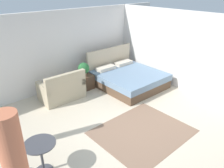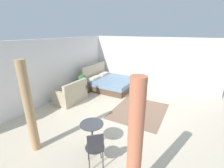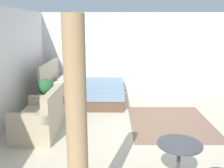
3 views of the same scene
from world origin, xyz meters
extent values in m
cube|color=beige|center=(0.00, 0.00, -0.01)|extent=(9.36, 9.60, 0.02)
cube|color=silver|center=(0.00, 3.30, 1.30)|extent=(9.36, 0.12, 2.60)
cube|color=silver|center=(3.18, 0.00, 1.30)|extent=(0.12, 6.60, 2.60)
cube|color=#7F604C|center=(0.24, -0.40, 0.00)|extent=(2.23, 1.86, 0.01)
cube|color=brown|center=(1.91, 1.70, 0.15)|extent=(2.02, 2.14, 0.29)
cube|color=slate|center=(1.91, 1.70, 0.40)|extent=(2.06, 2.18, 0.21)
cube|color=tan|center=(1.93, 2.79, 0.59)|extent=(2.05, 0.09, 1.18)
cube|color=beige|center=(1.49, 2.48, 0.57)|extent=(0.72, 0.33, 0.12)
cube|color=beige|center=(2.36, 2.47, 0.57)|extent=(0.72, 0.33, 0.12)
cube|color=tan|center=(-0.35, 2.47, 0.22)|extent=(1.33, 0.82, 0.45)
cube|color=tan|center=(-0.36, 2.14, 0.69)|extent=(1.32, 0.17, 0.50)
cube|color=tan|center=(0.24, 2.45, 0.54)|extent=(0.16, 0.80, 0.20)
cube|color=tan|center=(-0.94, 2.48, 0.54)|extent=(0.16, 0.80, 0.20)
cube|color=#473323|center=(0.68, 2.55, 0.24)|extent=(0.42, 0.41, 0.49)
cylinder|color=brown|center=(0.58, 2.55, 0.55)|extent=(0.18, 0.18, 0.12)
sphere|color=#235B2D|center=(0.58, 2.55, 0.77)|extent=(0.39, 0.39, 0.39)
cylinder|color=#3F3F44|center=(-2.16, 0.05, 0.33)|extent=(0.05, 0.05, 0.67)
cylinder|color=#3F3F44|center=(-2.16, 0.05, 0.68)|extent=(0.60, 0.60, 0.02)
camera|label=1|loc=(-3.31, -3.26, 3.38)|focal=35.47mm
camera|label=2|loc=(-4.87, -2.00, 2.90)|focal=24.86mm
camera|label=3|loc=(-5.20, 0.94, 2.22)|focal=40.03mm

